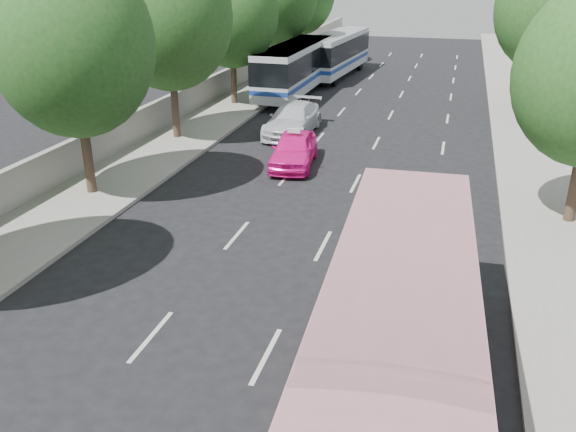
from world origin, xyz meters
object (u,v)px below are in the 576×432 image
(pink_bus, at_px, (400,320))
(tour_coach_front, at_px, (295,65))
(pink_taxi, at_px, (294,149))
(white_pickup, at_px, (293,119))
(tour_coach_rear, at_px, (337,51))

(pink_bus, relative_size, tour_coach_front, 0.95)
(pink_bus, height_order, pink_taxi, pink_bus)
(pink_taxi, bearing_deg, white_pickup, 99.25)
(pink_bus, bearing_deg, tour_coach_rear, 100.83)
(tour_coach_front, bearing_deg, pink_taxi, -73.91)
(white_pickup, distance_m, tour_coach_rear, 16.85)
(pink_taxi, xyz_separation_m, tour_coach_front, (-3.74, 14.16, 1.24))
(pink_bus, distance_m, tour_coach_rear, 37.24)
(pink_bus, xyz_separation_m, tour_coach_rear, (-8.49, 36.26, -0.15))
(pink_bus, bearing_deg, white_pickup, 108.41)
(pink_taxi, height_order, tour_coach_rear, tour_coach_rear)
(pink_bus, xyz_separation_m, white_pickup, (-7.38, 19.48, -1.30))
(tour_coach_rear, bearing_deg, white_pickup, -81.23)
(tour_coach_front, bearing_deg, tour_coach_rear, 82.11)
(white_pickup, relative_size, tour_coach_rear, 0.49)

